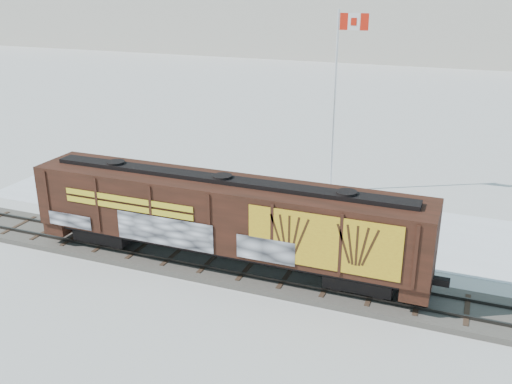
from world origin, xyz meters
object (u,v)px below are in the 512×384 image
at_px(car_silver, 257,207).
at_px(car_dark, 340,210).
at_px(car_white, 261,205).
at_px(flagpole, 335,128).
at_px(hopper_railcar, 223,215).

height_order(car_silver, car_dark, car_dark).
xyz_separation_m(car_white, car_dark, (4.60, 0.85, 0.01)).
relative_size(flagpole, car_silver, 2.77).
height_order(hopper_railcar, flagpole, flagpole).
xyz_separation_m(flagpole, car_silver, (-2.90, -6.29, -3.57)).
distance_m(flagpole, car_white, 7.48).
relative_size(car_silver, car_dark, 0.80).
height_order(car_silver, car_white, car_white).
bearing_deg(hopper_railcar, flagpole, 80.62).
bearing_deg(car_silver, car_dark, -62.40).
bearing_deg(car_dark, car_silver, 91.38).
height_order(hopper_railcar, car_dark, hopper_railcar).
distance_m(flagpole, car_dark, 6.47).
distance_m(hopper_railcar, car_dark, 8.82).
bearing_deg(car_dark, car_white, 87.77).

